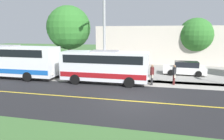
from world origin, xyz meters
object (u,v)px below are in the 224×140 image
(commercial_building, at_px, (158,44))
(tree_lot_edge, at_px, (196,35))
(transit_bus_rear, at_px, (2,60))
(pedestrian_with_bags, at_px, (174,74))
(street_light_pole, at_px, (104,32))
(parked_car_near, at_px, (185,68))
(pedestrian_waiting, at_px, (152,74))
(shuttle_bus_front, at_px, (105,65))
(tree_curbside, at_px, (69,28))

(commercial_building, bearing_deg, tree_lot_edge, 51.86)
(transit_bus_rear, xyz_separation_m, pedestrian_with_bags, (-0.66, 17.00, -0.86))
(tree_lot_edge, distance_m, commercial_building, 6.63)
(street_light_pole, bearing_deg, parked_car_near, 122.63)
(pedestrian_waiting, xyz_separation_m, tree_lot_edge, (-12.78, 5.53, 3.16))
(pedestrian_waiting, bearing_deg, parked_car_near, 147.26)
(pedestrian_with_bags, height_order, commercial_building, commercial_building)
(pedestrian_waiting, distance_m, parked_car_near, 6.20)
(shuttle_bus_front, bearing_deg, parked_car_near, 125.17)
(transit_bus_rear, bearing_deg, commercial_building, 137.36)
(commercial_building, bearing_deg, parked_car_near, 14.13)
(tree_lot_edge, bearing_deg, tree_curbside, -55.33)
(pedestrian_waiting, relative_size, parked_car_near, 0.40)
(pedestrian_waiting, height_order, parked_car_near, pedestrian_waiting)
(shuttle_bus_front, xyz_separation_m, commercial_building, (-16.90, 4.66, 1.10))
(tree_curbside, bearing_deg, pedestrian_waiting, 72.72)
(shuttle_bus_front, relative_size, tree_lot_edge, 1.21)
(pedestrian_waiting, relative_size, tree_curbside, 0.25)
(pedestrian_waiting, bearing_deg, pedestrian_with_bags, 106.36)
(transit_bus_rear, distance_m, tree_lot_edge, 24.44)
(pedestrian_waiting, bearing_deg, tree_lot_edge, 156.59)
(tree_lot_edge, relative_size, commercial_building, 0.36)
(parked_car_near, relative_size, commercial_building, 0.24)
(transit_bus_rear, bearing_deg, pedestrian_waiting, 90.39)
(commercial_building, bearing_deg, tree_curbside, -33.77)
(tree_curbside, relative_size, tree_lot_edge, 1.12)
(tree_lot_edge, bearing_deg, pedestrian_with_bags, -16.57)
(transit_bus_rear, xyz_separation_m, tree_curbside, (-2.88, 6.18, 3.22))
(shuttle_bus_front, xyz_separation_m, parked_car_near, (-5.34, 7.57, -0.94))
(pedestrian_with_bags, distance_m, parked_car_near, 4.88)
(pedestrian_with_bags, relative_size, commercial_building, 0.10)
(tree_curbside, bearing_deg, shuttle_bus_front, 58.28)
(pedestrian_waiting, bearing_deg, tree_curbside, -107.28)
(shuttle_bus_front, height_order, tree_curbside, tree_curbside)
(pedestrian_with_bags, relative_size, pedestrian_waiting, 0.97)
(tree_curbside, relative_size, commercial_building, 0.40)
(pedestrian_waiting, xyz_separation_m, tree_curbside, (-2.78, -8.93, 4.05))
(parked_car_near, distance_m, tree_lot_edge, 8.60)
(shuttle_bus_front, bearing_deg, tree_lot_edge, 142.91)
(tree_lot_edge, bearing_deg, pedestrian_waiting, -23.41)
(parked_car_near, height_order, tree_lot_edge, tree_lot_edge)
(transit_bus_rear, bearing_deg, parked_car_near, 106.06)
(transit_bus_rear, relative_size, tree_lot_edge, 1.84)
(pedestrian_waiting, relative_size, tree_lot_edge, 0.28)
(shuttle_bus_front, height_order, street_light_pole, street_light_pole)
(street_light_pole, xyz_separation_m, commercial_building, (-16.52, 4.82, -1.89))
(shuttle_bus_front, bearing_deg, tree_curbside, -121.72)
(street_light_pole, distance_m, tree_curbside, 5.21)
(transit_bus_rear, bearing_deg, tree_curbside, 114.98)
(parked_car_near, bearing_deg, pedestrian_with_bags, -17.35)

